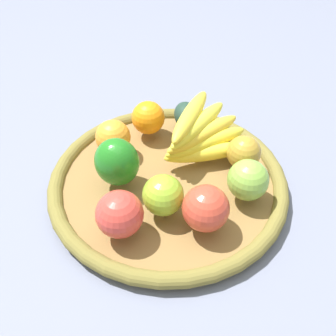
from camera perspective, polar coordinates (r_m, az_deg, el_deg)
The scene contains 12 objects.
ground_plane at distance 0.78m, azimuth -0.00°, elevation -2.95°, with size 2.40×2.40×0.00m, color slate.
basket at distance 0.77m, azimuth -0.00°, elevation -2.08°, with size 0.46×0.46×0.04m.
bell_pepper at distance 0.72m, azimuth -7.41°, elevation 0.86°, with size 0.08×0.08×0.10m, color #20751E.
apple_4 at distance 0.65m, azimuth 5.48°, elevation -5.83°, with size 0.08×0.08×0.08m, color #CE422E.
banana_bunch at distance 0.78m, azimuth 4.90°, elevation 4.93°, with size 0.18×0.16×0.09m.
apple_2 at distance 0.67m, azimuth -0.72°, elevation -3.96°, with size 0.07×0.07×0.07m, color #8CB42B.
apple_1 at distance 0.71m, azimuth 11.50°, elevation -1.71°, with size 0.07×0.07×0.07m, color #81B242.
orange_1 at distance 0.84m, azimuth -2.89°, elevation 7.30°, with size 0.07×0.07×0.07m, color orange.
apple_0 at distance 0.65m, azimuth -7.03°, elevation -6.64°, with size 0.08×0.08×0.08m, color #D73F35.
orange_0 at distance 0.80m, azimuth -7.97°, elevation 4.45°, with size 0.07×0.07×0.07m, color orange.
apple_3 at distance 0.77m, azimuth 10.91°, elevation 2.21°, with size 0.07×0.07×0.07m, color #AD852C.
avocado at distance 0.86m, azimuth 2.72°, elevation 7.55°, with size 0.08×0.05×0.05m, color #213A2F.
Camera 1 is at (0.48, 0.24, 0.57)m, focal length 42.07 mm.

